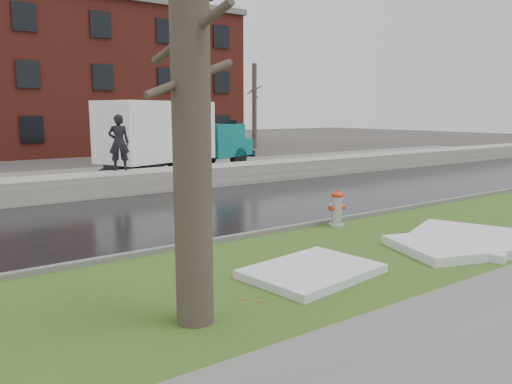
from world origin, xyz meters
TOP-DOWN VIEW (x-y plane):
  - ground at (0.00, 0.00)m, footprint 120.00×120.00m
  - verge at (0.00, -1.25)m, footprint 60.00×4.50m
  - road at (0.00, 4.50)m, footprint 60.00×7.00m
  - parking_lot at (0.00, 13.00)m, footprint 60.00×9.00m
  - curb at (0.00, 1.00)m, footprint 60.00×0.15m
  - snowbank at (0.00, 8.70)m, footprint 60.00×1.60m
  - brick_building at (2.00, 30.00)m, footprint 26.00×12.00m
  - bg_tree_right at (16.00, 24.00)m, footprint 1.40×1.62m
  - fire_hydrant at (1.88, 0.61)m, footprint 0.45×0.40m
  - tree at (-3.63, -2.35)m, footprint 1.28×1.52m
  - box_truck at (3.51, 12.74)m, footprint 9.76×4.95m
  - worker at (-0.31, 9.30)m, footprint 0.85×0.71m
  - snow_patch_near at (3.00, -2.03)m, footprint 3.15×2.82m
  - snow_patch_far at (-1.08, -1.81)m, footprint 2.40×1.88m
  - snow_patch_side at (2.57, -2.40)m, footprint 3.22×2.59m

SIDE VIEW (x-z plane):
  - ground at x=0.00m, z-range 0.00..0.00m
  - road at x=0.00m, z-range 0.00..0.03m
  - parking_lot at x=0.00m, z-range 0.00..0.03m
  - verge at x=0.00m, z-range 0.00..0.04m
  - curb at x=0.00m, z-range 0.00..0.14m
  - snow_patch_far at x=-1.08m, z-range 0.04..0.18m
  - snow_patch_near at x=3.00m, z-range 0.04..0.20m
  - snow_patch_side at x=2.57m, z-range 0.04..0.22m
  - snowbank at x=0.00m, z-range 0.00..0.75m
  - fire_hydrant at x=1.88m, z-range 0.07..0.98m
  - box_truck at x=3.51m, z-range 0.09..3.37m
  - worker at x=-0.31m, z-range 0.75..2.73m
  - tree at x=-3.63m, z-range 0.06..6.23m
  - bg_tree_right at x=16.00m, z-range 0.08..6.58m
  - brick_building at x=2.00m, z-range 0.00..10.00m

